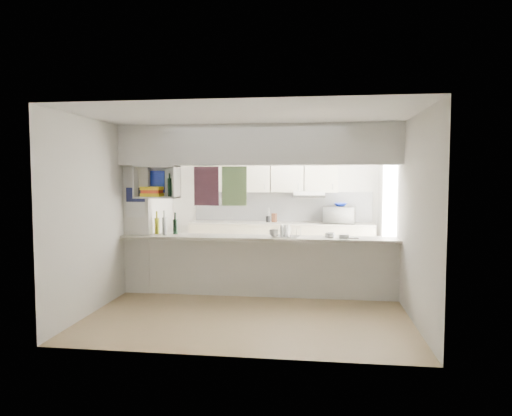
% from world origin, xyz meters
% --- Properties ---
extents(floor, '(4.80, 4.80, 0.00)m').
position_xyz_m(floor, '(0.00, 0.00, 0.00)').
color(floor, tan).
rests_on(floor, ground).
extents(ceiling, '(4.80, 4.80, 0.00)m').
position_xyz_m(ceiling, '(0.00, 0.00, 2.60)').
color(ceiling, white).
rests_on(ceiling, wall_back).
extents(wall_back, '(4.20, 0.00, 4.20)m').
position_xyz_m(wall_back, '(0.00, 2.40, 1.30)').
color(wall_back, silver).
rests_on(wall_back, floor).
extents(wall_left, '(0.00, 4.80, 4.80)m').
position_xyz_m(wall_left, '(-2.10, 0.00, 1.30)').
color(wall_left, silver).
rests_on(wall_left, floor).
extents(wall_right, '(0.00, 4.80, 4.80)m').
position_xyz_m(wall_right, '(2.10, 0.00, 1.30)').
color(wall_right, silver).
rests_on(wall_right, floor).
extents(servery_partition, '(4.20, 0.50, 2.60)m').
position_xyz_m(servery_partition, '(-0.17, 0.00, 1.66)').
color(servery_partition, silver).
rests_on(servery_partition, floor).
extents(cubby_shelf, '(0.65, 0.35, 0.50)m').
position_xyz_m(cubby_shelf, '(-1.57, -0.06, 1.71)').
color(cubby_shelf, white).
rests_on(cubby_shelf, bulkhead).
extents(kitchen_run, '(3.60, 0.63, 2.24)m').
position_xyz_m(kitchen_run, '(0.16, 2.14, 0.83)').
color(kitchen_run, beige).
rests_on(kitchen_run, floor).
extents(microwave, '(0.65, 0.50, 0.33)m').
position_xyz_m(microwave, '(1.34, 2.15, 1.08)').
color(microwave, white).
rests_on(microwave, bench_top).
extents(bowl, '(0.26, 0.26, 0.06)m').
position_xyz_m(bowl, '(1.36, 2.16, 1.28)').
color(bowl, navy).
rests_on(bowl, microwave).
extents(dish_rack, '(0.41, 0.34, 0.20)m').
position_xyz_m(dish_rack, '(0.45, 0.01, 1.00)').
color(dish_rack, silver).
rests_on(dish_rack, breakfast_bar).
extents(cup, '(0.14, 0.14, 0.10)m').
position_xyz_m(cup, '(0.25, -0.07, 0.99)').
color(cup, white).
rests_on(cup, dish_rack).
extents(wine_bottles, '(0.53, 0.16, 0.38)m').
position_xyz_m(wine_bottles, '(-1.55, 0.04, 1.06)').
color(wine_bottles, black).
rests_on(wine_bottles, breakfast_bar).
extents(plastic_tubs, '(0.49, 0.22, 0.07)m').
position_xyz_m(plastic_tubs, '(1.18, -0.02, 0.95)').
color(plastic_tubs, silver).
rests_on(plastic_tubs, breakfast_bar).
extents(utensil_jar, '(0.09, 0.09, 0.13)m').
position_xyz_m(utensil_jar, '(-0.06, 2.15, 0.98)').
color(utensil_jar, black).
rests_on(utensil_jar, bench_top).
extents(knife_block, '(0.11, 0.10, 0.18)m').
position_xyz_m(knife_block, '(0.06, 2.18, 1.01)').
color(knife_block, '#502D1B').
rests_on(knife_block, bench_top).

